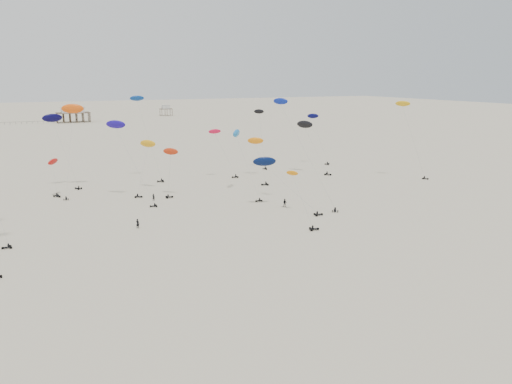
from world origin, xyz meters
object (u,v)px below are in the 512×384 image
pavilion_main (73,116)px  pavilion_small (166,111)px  spectator_0 (138,228)px  rig_0 (54,172)px  rig_4 (146,154)px  rig_9 (240,143)px

pavilion_main → pavilion_small: (70.00, 30.00, -0.74)m
spectator_0 → rig_0: bearing=-30.1°
rig_4 → spectator_0: 35.46m
pavilion_main → spectator_0: 253.80m
rig_4 → spectator_0: bearing=20.7°
rig_4 → pavilion_main: bearing=-143.6°
pavilion_main → rig_9: bearing=-85.3°
rig_9 → spectator_0: bearing=119.0°
pavilion_small → spectator_0: 295.07m
pavilion_small → rig_0: size_ratio=0.92×
spectator_0 → pavilion_main: bearing=-52.5°
pavilion_small → rig_9: bearing=-101.0°
rig_4 → rig_9: bearing=97.9°
rig_9 → rig_0: bearing=66.4°
pavilion_small → spectator_0: pavilion_small is taller
rig_4 → spectator_0: rig_4 is taller
pavilion_small → spectator_0: size_ratio=3.94×
pavilion_main → rig_0: pavilion_main is taller
rig_4 → rig_0: bearing=-60.0°
rig_0 → spectator_0: (12.71, -35.46, -6.33)m
pavilion_main → spectator_0: size_ratio=9.18×
pavilion_small → rig_0: (-94.47, -248.04, 2.84)m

